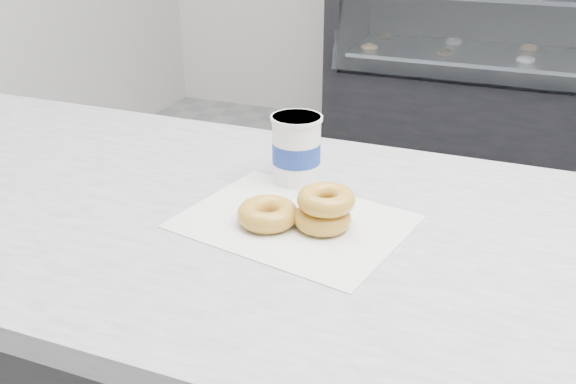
{
  "coord_description": "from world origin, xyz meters",
  "views": [
    {
      "loc": [
        -0.14,
        -1.44,
        1.38
      ],
      "look_at": [
        -0.48,
        -0.57,
        0.94
      ],
      "focal_mm": 40.0,
      "sensor_mm": 36.0,
      "label": 1
    }
  ],
  "objects_px": {
    "donut_stack": "(324,209)",
    "coffee_cup": "(296,149)",
    "display_case": "(565,78)",
    "donut_single": "(268,214)"
  },
  "relations": [
    {
      "from": "donut_single",
      "to": "donut_stack",
      "type": "distance_m",
      "value": 0.09
    },
    {
      "from": "display_case",
      "to": "donut_stack",
      "type": "relative_size",
      "value": 24.91
    },
    {
      "from": "display_case",
      "to": "donut_single",
      "type": "xyz_separation_m",
      "value": [
        -0.49,
        -2.74,
        0.43
      ]
    },
    {
      "from": "donut_stack",
      "to": "display_case",
      "type": "bearing_deg",
      "value": 81.47
    },
    {
      "from": "donut_single",
      "to": "display_case",
      "type": "bearing_deg",
      "value": 79.79
    },
    {
      "from": "donut_single",
      "to": "coffee_cup",
      "type": "height_order",
      "value": "coffee_cup"
    },
    {
      "from": "donut_stack",
      "to": "coffee_cup",
      "type": "bearing_deg",
      "value": 124.5
    },
    {
      "from": "display_case",
      "to": "coffee_cup",
      "type": "distance_m",
      "value": 2.66
    },
    {
      "from": "donut_single",
      "to": "donut_stack",
      "type": "bearing_deg",
      "value": 13.99
    },
    {
      "from": "donut_single",
      "to": "coffee_cup",
      "type": "xyz_separation_m",
      "value": [
        -0.02,
        0.17,
        0.04
      ]
    }
  ]
}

